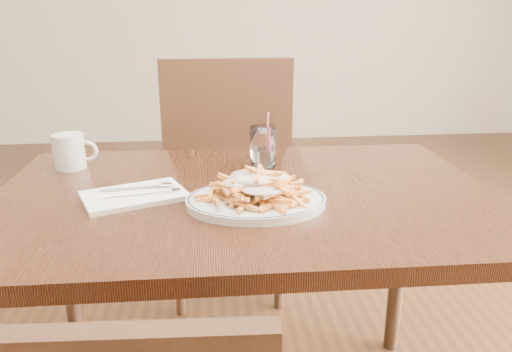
{
  "coord_description": "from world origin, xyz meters",
  "views": [
    {
      "loc": [
        -0.08,
        -1.13,
        1.17
      ],
      "look_at": [
        0.02,
        -0.09,
        0.82
      ],
      "focal_mm": 35.0,
      "sensor_mm": 36.0,
      "label": 1
    }
  ],
  "objects": [
    {
      "name": "table",
      "position": [
        0.0,
        0.0,
        0.67
      ],
      "size": [
        1.2,
        0.8,
        0.75
      ],
      "color": "black",
      "rests_on": "ground"
    },
    {
      "name": "fries_plate",
      "position": [
        0.02,
        -0.09,
        0.76
      ],
      "size": [
        0.38,
        0.35,
        0.02
      ],
      "color": "silver",
      "rests_on": "table"
    },
    {
      "name": "napkin",
      "position": [
        -0.26,
        -0.02,
        0.76
      ],
      "size": [
        0.27,
        0.22,
        0.01
      ],
      "primitive_type": "cube",
      "rotation": [
        0.0,
        0.0,
        0.39
      ],
      "color": "white",
      "rests_on": "table"
    },
    {
      "name": "water_glass",
      "position": [
        0.06,
        0.2,
        0.8
      ],
      "size": [
        0.07,
        0.07,
        0.16
      ],
      "color": "white",
      "rests_on": "table"
    },
    {
      "name": "coffee_mug",
      "position": [
        -0.47,
        0.24,
        0.8
      ],
      "size": [
        0.12,
        0.09,
        0.1
      ],
      "color": "silver",
      "rests_on": "table"
    },
    {
      "name": "cutlery",
      "position": [
        -0.26,
        -0.01,
        0.76
      ],
      "size": [
        0.2,
        0.1,
        0.01
      ],
      "color": "silver",
      "rests_on": "napkin"
    },
    {
      "name": "loaded_fries",
      "position": [
        0.02,
        -0.09,
        0.8
      ],
      "size": [
        0.26,
        0.23,
        0.06
      ],
      "color": "#F19D49",
      "rests_on": "fries_plate"
    },
    {
      "name": "chair_far",
      "position": [
        -0.02,
        0.74,
        0.57
      ],
      "size": [
        0.48,
        0.48,
        1.01
      ],
      "color": "black",
      "rests_on": "ground"
    }
  ]
}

